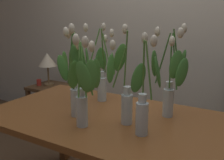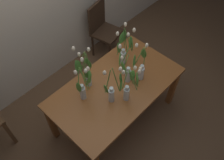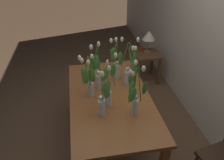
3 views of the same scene
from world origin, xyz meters
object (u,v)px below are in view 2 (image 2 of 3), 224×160
Objects in this scene: tulip_vase_0 at (86,72)px; tulip_vase_3 at (112,91)px; dining_chair at (103,27)px; tulip_vase_1 at (141,67)px; tulip_vase_6 at (129,86)px; dining_table at (116,91)px; tulip_vase_2 at (126,71)px; tulip_vase_4 at (84,87)px; tulip_vase_5 at (124,49)px.

tulip_vase_3 is at bearing -84.90° from tulip_vase_0.
tulip_vase_0 is 0.63× the size of dining_chair.
tulip_vase_6 is (-0.32, -0.10, 0.04)m from tulip_vase_1.
dining_table is 2.74× the size of tulip_vase_2.
tulip_vase_0 is at bearing -142.84° from dining_chair.
tulip_vase_5 is at bearing 4.31° from tulip_vase_4.
tulip_vase_4 is 0.49m from tulip_vase_6.
tulip_vase_2 reaches higher than tulip_vase_6.
tulip_vase_5 reaches higher than dining_chair.
tulip_vase_1 is 0.58× the size of dining_chair.
tulip_vase_4 is (-0.19, 0.24, 0.02)m from tulip_vase_3.
tulip_vase_1 is 0.18m from tulip_vase_2.
tulip_vase_4 is at bearing -138.54° from tulip_vase_0.
tulip_vase_2 is 1.00× the size of tulip_vase_5.
dining_chair is (1.00, 1.16, -0.41)m from tulip_vase_3.
tulip_vase_1 is at bearing -99.39° from tulip_vase_5.
tulip_vase_3 is 1.58m from dining_chair.
tulip_vase_6 is at bearing -96.58° from dining_table.
tulip_vase_1 reaches higher than dining_table.
tulip_vase_2 is at bearing -122.51° from dining_chair.
tulip_vase_1 reaches higher than dining_chair.
tulip_vase_4 is 0.96× the size of tulip_vase_5.
tulip_vase_3 reaches higher than tulip_vase_1.
tulip_vase_1 is 1.00× the size of tulip_vase_6.
tulip_vase_3 is at bearing -148.98° from dining_table.
tulip_vase_1 is at bearing -21.31° from dining_table.
dining_table is 0.51m from tulip_vase_5.
dining_chair is at bearing 51.97° from dining_table.
tulip_vase_2 is at bearing -18.31° from tulip_vase_4.
dining_table is 2.75× the size of tulip_vase_0.
tulip_vase_5 reaches higher than tulip_vase_1.
tulip_vase_1 is at bearing -36.71° from tulip_vase_0.
tulip_vase_0 is 1.07× the size of tulip_vase_1.
tulip_vase_3 reaches higher than tulip_vase_6.
tulip_vase_2 reaches higher than dining_chair.
tulip_vase_4 reaches higher than tulip_vase_1.
tulip_vase_3 is at bearing 144.79° from tulip_vase_6.
tulip_vase_2 reaches higher than tulip_vase_1.
tulip_vase_0 is at bearing 143.29° from tulip_vase_1.
tulip_vase_2 is 0.31m from tulip_vase_5.
tulip_vase_5 reaches higher than tulip_vase_2.
tulip_vase_4 is at bearing -175.69° from tulip_vase_5.
tulip_vase_4 is at bearing 159.65° from tulip_vase_1.
tulip_vase_0 is at bearing 171.77° from tulip_vase_5.
tulip_vase_4 is 1.04× the size of tulip_vase_6.
tulip_vase_4 is at bearing 160.43° from dining_table.
tulip_vase_0 reaches higher than dining_table.
tulip_vase_1 is at bearing -0.78° from tulip_vase_3.
dining_table is at bearing -51.04° from tulip_vase_0.
tulip_vase_0 is at bearing 95.10° from tulip_vase_3.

